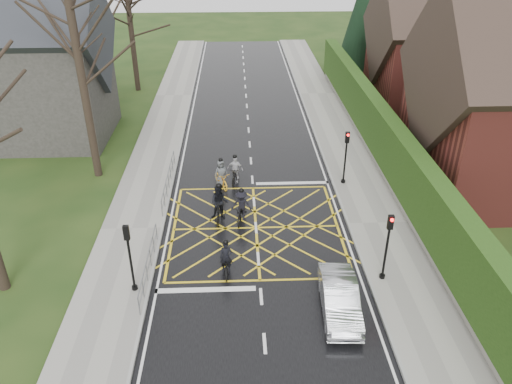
{
  "coord_description": "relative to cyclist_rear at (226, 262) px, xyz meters",
  "views": [
    {
      "loc": [
        -0.85,
        -20.35,
        13.5
      ],
      "look_at": [
        0.06,
        1.26,
        1.3
      ],
      "focal_mm": 35.0,
      "sensor_mm": 36.0,
      "label": 1
    }
  ],
  "objects": [
    {
      "name": "railing_south",
      "position": [
        -3.25,
        -0.14,
        0.26
      ],
      "size": [
        0.05,
        5.04,
        1.03
      ],
      "color": "slate",
      "rests_on": "ground"
    },
    {
      "name": "cyclist_front",
      "position": [
        0.42,
        8.14,
        0.1
      ],
      "size": [
        0.97,
        1.76,
        1.7
      ],
      "rotation": [
        0.0,
        0.0,
        -0.22
      ],
      "color": "black",
      "rests_on": "ground"
    },
    {
      "name": "hedge",
      "position": [
        9.15,
        9.36,
        1.58
      ],
      "size": [
        0.9,
        38.0,
        2.8
      ],
      "primitive_type": "cube",
      "color": "black",
      "rests_on": "stone_wall"
    },
    {
      "name": "sidewalk_left",
      "position": [
        -4.6,
        3.36,
        -0.45
      ],
      "size": [
        3.0,
        80.0,
        0.15
      ],
      "primitive_type": "cube",
      "color": "gray",
      "rests_on": "ground"
    },
    {
      "name": "ground",
      "position": [
        1.4,
        3.36,
        -0.52
      ],
      "size": [
        120.0,
        120.0,
        0.0
      ],
      "primitive_type": "plane",
      "color": "black",
      "rests_on": "ground"
    },
    {
      "name": "railing_north",
      "position": [
        -3.25,
        7.36,
        0.26
      ],
      "size": [
        0.05,
        6.04,
        1.03
      ],
      "color": "slate",
      "rests_on": "ground"
    },
    {
      "name": "traffic_light_se",
      "position": [
        6.5,
        -0.85,
        1.14
      ],
      "size": [
        0.24,
        0.31,
        3.21
      ],
      "rotation": [
        0.0,
        0.0,
        3.14
      ],
      "color": "black",
      "rests_on": "ground"
    },
    {
      "name": "church",
      "position": [
        -12.13,
        15.36,
        4.4
      ],
      "size": [
        8.8,
        7.8,
        11.0
      ],
      "color": "#2D2B28",
      "rests_on": "ground"
    },
    {
      "name": "cyclist_mid",
      "position": [
        0.72,
        4.1,
        0.13
      ],
      "size": [
        1.15,
        1.92,
        1.79
      ],
      "rotation": [
        0.0,
        0.0,
        -0.19
      ],
      "color": "black",
      "rests_on": "ground"
    },
    {
      "name": "cyclist_rear",
      "position": [
        0.0,
        0.0,
        0.0
      ],
      "size": [
        0.63,
        1.68,
        1.62
      ],
      "rotation": [
        0.0,
        0.0,
        0.03
      ],
      "color": "black",
      "rests_on": "ground"
    },
    {
      "name": "sidewalk_right",
      "position": [
        7.4,
        3.36,
        -0.45
      ],
      "size": [
        3.0,
        80.0,
        0.15
      ],
      "primitive_type": "cube",
      "color": "gray",
      "rests_on": "ground"
    },
    {
      "name": "conifer",
      "position": [
        12.15,
        29.36,
        4.47
      ],
      "size": [
        4.6,
        4.6,
        10.0
      ],
      "color": "black",
      "rests_on": "ground"
    },
    {
      "name": "cyclist_lead",
      "position": [
        -0.36,
        7.7,
        0.07
      ],
      "size": [
        1.25,
        1.86,
        1.71
      ],
      "rotation": [
        0.0,
        0.0,
        0.4
      ],
      "color": "gold",
      "rests_on": "ground"
    },
    {
      "name": "tree_far",
      "position": [
        -7.9,
        25.36,
        6.67
      ],
      "size": [
        8.4,
        8.4,
        10.4
      ],
      "color": "black",
      "rests_on": "ground"
    },
    {
      "name": "house_far",
      "position": [
        16.15,
        21.36,
        3.84
      ],
      "size": [
        9.8,
        8.8,
        10.3
      ],
      "color": "maroon",
      "rests_on": "ground"
    },
    {
      "name": "cyclist_back",
      "position": [
        -0.37,
        4.25,
        0.24
      ],
      "size": [
        0.97,
        2.06,
        2.01
      ],
      "rotation": [
        0.0,
        0.0,
        -0.12
      ],
      "color": "black",
      "rests_on": "ground"
    },
    {
      "name": "tree_near",
      "position": [
        -7.6,
        9.36,
        7.39
      ],
      "size": [
        9.24,
        9.24,
        11.44
      ],
      "color": "black",
      "rests_on": "ground"
    },
    {
      "name": "traffic_light_ne",
      "position": [
        6.5,
        7.55,
        1.14
      ],
      "size": [
        0.24,
        0.31,
        3.21
      ],
      "rotation": [
        0.0,
        0.0,
        3.14
      ],
      "color": "black",
      "rests_on": "ground"
    },
    {
      "name": "road",
      "position": [
        1.4,
        3.36,
        -0.52
      ],
      "size": [
        9.0,
        80.0,
        0.01
      ],
      "primitive_type": "cube",
      "color": "black",
      "rests_on": "ground"
    },
    {
      "name": "stone_wall",
      "position": [
        9.15,
        9.36,
        -0.17
      ],
      "size": [
        0.5,
        38.0,
        0.7
      ],
      "primitive_type": "cube",
      "color": "slate",
      "rests_on": "ground"
    },
    {
      "name": "car",
      "position": [
        4.35,
        -2.58,
        0.11
      ],
      "size": [
        1.53,
        3.89,
        1.26
      ],
      "primitive_type": "imported",
      "rotation": [
        0.0,
        0.0,
        -0.05
      ],
      "color": "silver",
      "rests_on": "ground"
    },
    {
      "name": "traffic_light_sw",
      "position": [
        -3.7,
        -1.14,
        1.14
      ],
      "size": [
        0.24,
        0.31,
        3.21
      ],
      "color": "black",
      "rests_on": "ground"
    }
  ]
}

